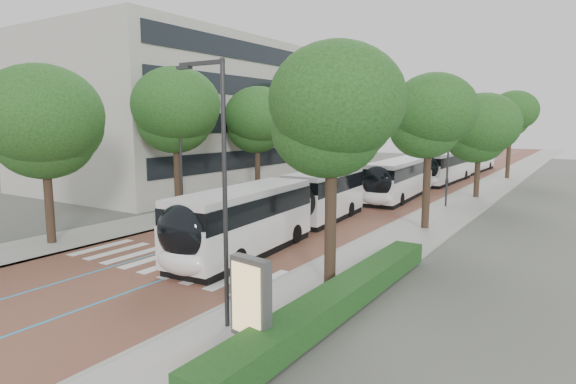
% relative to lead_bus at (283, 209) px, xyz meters
% --- Properties ---
extents(ground, '(160.00, 160.00, 0.00)m').
position_rel_lead_bus_xyz_m(ground, '(-1.75, -7.77, -1.63)').
color(ground, '#51544C').
rests_on(ground, ground).
extents(road, '(11.00, 140.00, 0.02)m').
position_rel_lead_bus_xyz_m(road, '(-1.75, 32.23, -1.62)').
color(road, brown).
rests_on(road, ground).
extents(sidewalk_left, '(4.00, 140.00, 0.12)m').
position_rel_lead_bus_xyz_m(sidewalk_left, '(-9.25, 32.23, -1.57)').
color(sidewalk_left, gray).
rests_on(sidewalk_left, ground).
extents(sidewalk_right, '(4.00, 140.00, 0.12)m').
position_rel_lead_bus_xyz_m(sidewalk_right, '(5.75, 32.23, -1.57)').
color(sidewalk_right, gray).
rests_on(sidewalk_right, ground).
extents(kerb_left, '(0.20, 140.00, 0.14)m').
position_rel_lead_bus_xyz_m(kerb_left, '(-7.35, 32.23, -1.57)').
color(kerb_left, gray).
rests_on(kerb_left, ground).
extents(kerb_right, '(0.20, 140.00, 0.14)m').
position_rel_lead_bus_xyz_m(kerb_right, '(3.85, 32.23, -1.57)').
color(kerb_right, gray).
rests_on(kerb_right, ground).
extents(zebra_crossing, '(10.55, 3.60, 0.01)m').
position_rel_lead_bus_xyz_m(zebra_crossing, '(-1.55, -6.77, -1.60)').
color(zebra_crossing, silver).
rests_on(zebra_crossing, ground).
extents(lane_line_left, '(0.12, 126.00, 0.01)m').
position_rel_lead_bus_xyz_m(lane_line_left, '(-3.35, 32.23, -1.60)').
color(lane_line_left, '#268FC2').
rests_on(lane_line_left, road).
extents(lane_line_right, '(0.12, 126.00, 0.01)m').
position_rel_lead_bus_xyz_m(lane_line_right, '(-0.15, 32.23, -1.60)').
color(lane_line_right, '#268FC2').
rests_on(lane_line_right, road).
extents(office_building, '(18.11, 40.00, 14.00)m').
position_rel_lead_bus_xyz_m(office_building, '(-21.23, 20.23, 5.37)').
color(office_building, '#B0ADA3').
rests_on(office_building, ground).
extents(hedge, '(1.20, 14.00, 0.80)m').
position_rel_lead_bus_xyz_m(hedge, '(7.35, -7.77, -1.11)').
color(hedge, '#153D16').
rests_on(hedge, sidewalk_right).
extents(streetlight_near, '(1.82, 0.20, 8.00)m').
position_rel_lead_bus_xyz_m(streetlight_near, '(4.87, -10.77, 3.19)').
color(streetlight_near, '#2D2D2F').
rests_on(streetlight_near, sidewalk_right).
extents(streetlight_far, '(1.82, 0.20, 8.00)m').
position_rel_lead_bus_xyz_m(streetlight_far, '(4.87, 14.23, 3.19)').
color(streetlight_far, '#2D2D2F').
rests_on(streetlight_far, sidewalk_right).
extents(lamp_post_left, '(0.14, 0.14, 8.00)m').
position_rel_lead_bus_xyz_m(lamp_post_left, '(-7.85, 0.23, 2.49)').
color(lamp_post_left, '#2D2D2F').
rests_on(lamp_post_left, sidewalk_left).
extents(trees_left, '(6.07, 60.53, 9.67)m').
position_rel_lead_bus_xyz_m(trees_left, '(-9.25, 15.38, 5.01)').
color(trees_left, black).
rests_on(trees_left, ground).
extents(trees_right, '(5.87, 46.99, 9.07)m').
position_rel_lead_bus_xyz_m(trees_right, '(5.95, 15.58, 4.58)').
color(trees_right, black).
rests_on(trees_right, ground).
extents(lead_bus, '(4.02, 18.54, 3.20)m').
position_rel_lead_bus_xyz_m(lead_bus, '(0.00, 0.00, 0.00)').
color(lead_bus, black).
rests_on(lead_bus, ground).
extents(bus_queued_0, '(3.27, 12.53, 3.20)m').
position_rel_lead_bus_xyz_m(bus_queued_0, '(0.60, 16.38, -0.00)').
color(bus_queued_0, white).
rests_on(bus_queued_0, ground).
extents(bus_queued_1, '(2.81, 12.45, 3.20)m').
position_rel_lead_bus_xyz_m(bus_queued_1, '(0.88, 29.03, -0.00)').
color(bus_queued_1, white).
rests_on(bus_queued_1, ground).
extents(bus_queued_2, '(2.90, 12.47, 3.20)m').
position_rel_lead_bus_xyz_m(bus_queued_2, '(0.96, 42.37, -0.00)').
color(bus_queued_2, white).
rests_on(bus_queued_2, ground).
extents(ad_panel, '(1.30, 0.57, 2.63)m').
position_rel_lead_bus_xyz_m(ad_panel, '(6.65, -11.68, -0.13)').
color(ad_panel, '#59595B').
rests_on(ad_panel, sidewalk_right).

